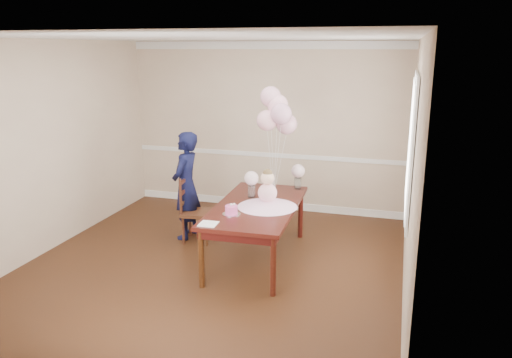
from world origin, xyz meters
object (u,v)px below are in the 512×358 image
object	(u,v)px
birthday_cake	(231,210)
dining_table_top	(257,206)
dining_chair_seat	(198,213)
woman	(186,185)

from	to	relation	value
birthday_cake	dining_table_top	bearing A→B (deg)	68.22
dining_table_top	dining_chair_seat	distance (m)	1.06
woman	dining_table_top	bearing A→B (deg)	67.88
dining_table_top	birthday_cake	distance (m)	0.48
dining_table_top	woman	distance (m)	1.25
birthday_cake	woman	xyz separation A→B (m)	(-0.98, 0.91, -0.03)
birthday_cake	dining_chair_seat	xyz separation A→B (m)	(-0.78, 0.81, -0.37)
dining_table_top	dining_chair_seat	bearing A→B (deg)	156.80
woman	birthday_cake	bearing A→B (deg)	47.14
dining_chair_seat	woman	size ratio (longest dim) A/B	0.27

